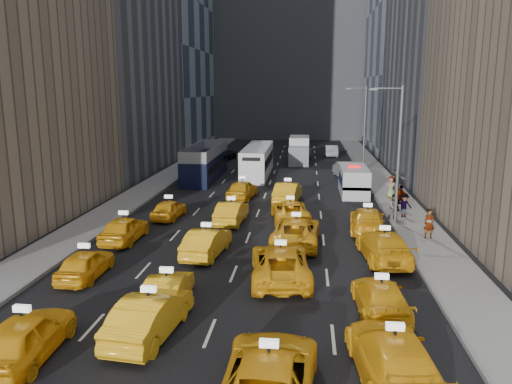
# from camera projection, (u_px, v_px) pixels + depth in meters

# --- Properties ---
(ground) EXTENTS (160.00, 160.00, 0.00)m
(ground) POSITION_uv_depth(u_px,v_px,m) (227.00, 290.00, 22.22)
(ground) COLOR black
(ground) RESTS_ON ground
(sidewalk_west) EXTENTS (3.00, 90.00, 0.15)m
(sidewalk_west) POSITION_uv_depth(u_px,v_px,m) (160.00, 182.00, 47.60)
(sidewalk_west) COLOR gray
(sidewalk_west) RESTS_ON ground
(sidewalk_east) EXTENTS (3.00, 90.00, 0.15)m
(sidewalk_east) POSITION_uv_depth(u_px,v_px,m) (384.00, 186.00, 45.50)
(sidewalk_east) COLOR gray
(sidewalk_east) RESTS_ON ground
(curb_west) EXTENTS (0.15, 90.00, 0.18)m
(curb_west) POSITION_uv_depth(u_px,v_px,m) (175.00, 182.00, 47.45)
(curb_west) COLOR slate
(curb_west) RESTS_ON ground
(curb_east) EXTENTS (0.15, 90.00, 0.18)m
(curb_east) POSITION_uv_depth(u_px,v_px,m) (368.00, 185.00, 45.64)
(curb_east) COLOR slate
(curb_east) RESTS_ON ground
(building_west_far) EXTENTS (16.00, 22.00, 42.00)m
(building_west_far) POSITION_uv_depth(u_px,v_px,m) (145.00, 3.00, 72.56)
(building_west_far) COLOR #2D3847
(building_west_far) RESTS_ON ground
(building_backdrop) EXTENTS (30.00, 12.00, 40.00)m
(building_backdrop) POSITION_uv_depth(u_px,v_px,m) (290.00, 24.00, 88.25)
(building_backdrop) COLOR slate
(building_backdrop) RESTS_ON ground
(streetlight_near) EXTENTS (2.15, 0.22, 9.00)m
(streetlight_near) POSITION_uv_depth(u_px,v_px,m) (397.00, 150.00, 31.98)
(streetlight_near) COLOR #595B60
(streetlight_near) RESTS_ON ground
(streetlight_far) EXTENTS (2.15, 0.22, 9.00)m
(streetlight_far) POSITION_uv_depth(u_px,v_px,m) (363.00, 127.00, 51.46)
(streetlight_far) COLOR #595B60
(streetlight_far) RESTS_ON ground
(taxi_0) EXTENTS (2.04, 4.71, 1.58)m
(taxi_0) POSITION_uv_depth(u_px,v_px,m) (25.00, 337.00, 16.40)
(taxi_0) COLOR #F9AE14
(taxi_0) RESTS_ON ground
(taxi_1) EXTENTS (2.20, 4.95, 1.58)m
(taxi_1) POSITION_uv_depth(u_px,v_px,m) (150.00, 315.00, 17.98)
(taxi_1) COLOR #F9AE14
(taxi_1) RESTS_ON ground
(taxi_2) EXTENTS (2.88, 5.85, 1.60)m
(taxi_2) POSITION_uv_depth(u_px,v_px,m) (269.00, 376.00, 14.16)
(taxi_2) COLOR #F9AE14
(taxi_2) RESTS_ON ground
(taxi_3) EXTENTS (2.77, 5.69, 1.60)m
(taxi_3) POSITION_uv_depth(u_px,v_px,m) (393.00, 357.00, 15.15)
(taxi_3) COLOR #F9AE14
(taxi_3) RESTS_ON ground
(taxi_4) EXTENTS (1.62, 4.01, 1.36)m
(taxi_4) POSITION_uv_depth(u_px,v_px,m) (85.00, 264.00, 23.54)
(taxi_4) COLOR #F9AE14
(taxi_4) RESTS_ON ground
(taxi_5) EXTENTS (1.62, 4.25, 1.38)m
(taxi_5) POSITION_uv_depth(u_px,v_px,m) (167.00, 291.00, 20.38)
(taxi_5) COLOR #F9AE14
(taxi_5) RESTS_ON ground
(taxi_6) EXTENTS (3.18, 5.97, 1.60)m
(taxi_6) POSITION_uv_depth(u_px,v_px,m) (280.00, 263.00, 23.29)
(taxi_6) COLOR #F9AE14
(taxi_6) RESTS_ON ground
(taxi_7) EXTENTS (2.11, 4.75, 1.35)m
(taxi_7) POSITION_uv_depth(u_px,v_px,m) (381.00, 298.00, 19.77)
(taxi_7) COLOR #F9AE14
(taxi_7) RESTS_ON ground
(taxi_8) EXTENTS (1.90, 4.47, 1.51)m
(taxi_8) POSITION_uv_depth(u_px,v_px,m) (124.00, 229.00, 29.14)
(taxi_8) COLOR #F9AE14
(taxi_8) RESTS_ON ground
(taxi_9) EXTENTS (2.10, 4.68, 1.49)m
(taxi_9) POSITION_uv_depth(u_px,v_px,m) (207.00, 242.00, 26.70)
(taxi_9) COLOR #F9AE14
(taxi_9) RESTS_ON ground
(taxi_10) EXTENTS (2.86, 5.76, 1.57)m
(taxi_10) POSITION_uv_depth(u_px,v_px,m) (296.00, 231.00, 28.56)
(taxi_10) COLOR #F9AE14
(taxi_10) RESTS_ON ground
(taxi_11) EXTENTS (2.66, 5.50, 1.54)m
(taxi_11) POSITION_uv_depth(u_px,v_px,m) (384.00, 246.00, 25.90)
(taxi_11) COLOR #F9AE14
(taxi_11) RESTS_ON ground
(taxi_12) EXTENTS (1.88, 4.00, 1.32)m
(taxi_12) POSITION_uv_depth(u_px,v_px,m) (169.00, 209.00, 34.28)
(taxi_12) COLOR #F9AE14
(taxi_12) RESTS_ON ground
(taxi_13) EXTENTS (1.83, 4.56, 1.47)m
(taxi_13) POSITION_uv_depth(u_px,v_px,m) (231.00, 212.00, 33.12)
(taxi_13) COLOR #F9AE14
(taxi_13) RESTS_ON ground
(taxi_14) EXTENTS (3.00, 5.31, 1.40)m
(taxi_14) POSITION_uv_depth(u_px,v_px,m) (290.00, 211.00, 33.66)
(taxi_14) COLOR #F9AE14
(taxi_14) RESTS_ON ground
(taxi_15) EXTENTS (2.49, 5.24, 1.48)m
(taxi_15) POSITION_uv_depth(u_px,v_px,m) (367.00, 220.00, 31.18)
(taxi_15) COLOR #F9AE14
(taxi_15) RESTS_ON ground
(taxi_16) EXTENTS (2.41, 4.71, 1.53)m
(taxi_16) POSITION_uv_depth(u_px,v_px,m) (242.00, 189.00, 40.47)
(taxi_16) COLOR #F9AE14
(taxi_16) RESTS_ON ground
(taxi_17) EXTENTS (2.21, 5.04, 1.61)m
(taxi_17) POSITION_uv_depth(u_px,v_px,m) (288.00, 192.00, 39.08)
(taxi_17) COLOR #F9AE14
(taxi_17) RESTS_ON ground
(nypd_van) EXTENTS (2.60, 5.90, 2.48)m
(nypd_van) POSITION_uv_depth(u_px,v_px,m) (354.00, 181.00, 42.10)
(nypd_van) COLOR silver
(nypd_van) RESTS_ON ground
(double_decker) EXTENTS (2.58, 11.34, 3.30)m
(double_decker) POSITION_uv_depth(u_px,v_px,m) (205.00, 162.00, 49.23)
(double_decker) COLOR black
(double_decker) RESTS_ON ground
(city_bus) EXTENTS (2.81, 11.64, 2.99)m
(city_bus) POSITION_uv_depth(u_px,v_px,m) (257.00, 161.00, 51.29)
(city_bus) COLOR white
(city_bus) RESTS_ON ground
(box_truck) EXTENTS (3.12, 6.97, 3.08)m
(box_truck) POSITION_uv_depth(u_px,v_px,m) (299.00, 150.00, 59.79)
(box_truck) COLOR silver
(box_truck) RESTS_ON ground
(misc_car_0) EXTENTS (2.31, 5.07, 1.61)m
(misc_car_0) POSITION_uv_depth(u_px,v_px,m) (345.00, 169.00, 50.22)
(misc_car_0) COLOR #ADB1B5
(misc_car_0) RESTS_ON ground
(misc_car_1) EXTENTS (3.18, 5.76, 1.53)m
(misc_car_1) POSITION_uv_depth(u_px,v_px,m) (222.00, 154.00, 62.24)
(misc_car_1) COLOR black
(misc_car_1) RESTS_ON ground
(misc_car_2) EXTENTS (2.35, 4.81, 1.35)m
(misc_car_2) POSITION_uv_depth(u_px,v_px,m) (303.00, 152.00, 64.65)
(misc_car_2) COLOR slate
(misc_car_2) RESTS_ON ground
(misc_car_3) EXTENTS (1.93, 4.74, 1.61)m
(misc_car_3) POSITION_uv_depth(u_px,v_px,m) (257.00, 151.00, 64.68)
(misc_car_3) COLOR black
(misc_car_3) RESTS_ON ground
(misc_car_4) EXTENTS (1.64, 4.54, 1.49)m
(misc_car_4) POSITION_uv_depth(u_px,v_px,m) (331.00, 151.00, 65.68)
(misc_car_4) COLOR #989B9F
(misc_car_4) RESTS_ON ground
(pedestrian_0) EXTENTS (0.67, 0.47, 1.77)m
(pedestrian_0) POSITION_uv_depth(u_px,v_px,m) (429.00, 224.00, 29.21)
(pedestrian_0) COLOR gray
(pedestrian_0) RESTS_ON sidewalk_east
(pedestrian_1) EXTENTS (0.94, 0.68, 1.73)m
(pedestrian_1) POSITION_uv_depth(u_px,v_px,m) (394.00, 207.00, 33.44)
(pedestrian_1) COLOR gray
(pedestrian_1) RESTS_ON sidewalk_east
(pedestrian_2) EXTENTS (1.13, 0.62, 1.66)m
(pedestrian_2) POSITION_uv_depth(u_px,v_px,m) (404.00, 205.00, 33.98)
(pedestrian_2) COLOR gray
(pedestrian_2) RESTS_ON sidewalk_east
(pedestrian_3) EXTENTS (1.12, 0.57, 1.87)m
(pedestrian_3) POSITION_uv_depth(u_px,v_px,m) (400.00, 198.00, 35.77)
(pedestrian_3) COLOR gray
(pedestrian_3) RESTS_ON sidewalk_east
(pedestrian_4) EXTENTS (0.96, 0.70, 1.76)m
(pedestrian_4) POSITION_uv_depth(u_px,v_px,m) (391.00, 187.00, 40.02)
(pedestrian_4) COLOR gray
(pedestrian_4) RESTS_ON sidewalk_east
(pedestrian_5) EXTENTS (1.72, 0.57, 1.84)m
(pedestrian_5) POSITION_uv_depth(u_px,v_px,m) (397.00, 180.00, 43.06)
(pedestrian_5) COLOR gray
(pedestrian_5) RESTS_ON sidewalk_east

